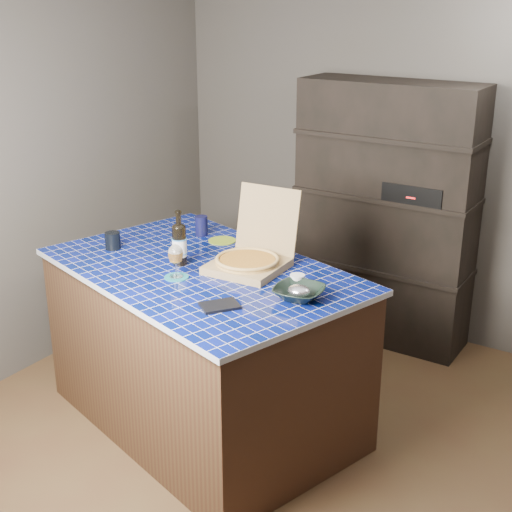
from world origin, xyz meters
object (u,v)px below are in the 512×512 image
Objects in this scene: kitchen_island at (204,347)px; wine_glass at (176,255)px; dvd_case at (220,306)px; pizza_box at (250,259)px; mead_bottle at (179,244)px; bowl at (299,293)px.

wine_glass reaches higher than kitchen_island.
wine_glass is 0.99× the size of dvd_case.
kitchen_island is 0.59m from pizza_box.
wine_glass is at bearing -167.95° from dvd_case.
kitchen_island is at bearing 81.35° from wine_glass.
mead_bottle is 0.19m from wine_glass.
pizza_box is 2.64× the size of dvd_case.
kitchen_island is at bearing 172.25° from dvd_case.
mead_bottle is 1.26× the size of bowl.
kitchen_island is at bearing -151.63° from pizza_box.
dvd_case is at bearing -75.59° from pizza_box.
bowl is (0.64, -0.07, 0.50)m from kitchen_island.
wine_glass reaches higher than dvd_case.
pizza_box is 0.46m from bowl.
kitchen_island is at bearing 7.52° from mead_bottle.
kitchen_island is at bearing 173.95° from bowl.
pizza_box reaches higher than mead_bottle.
pizza_box is at bearing 23.32° from mead_bottle.
dvd_case is (0.37, -0.36, 0.48)m from kitchen_island.
mead_bottle is at bearing -155.77° from kitchen_island.
mead_bottle is (-0.35, -0.15, 0.06)m from pizza_box.
mead_bottle is 1.73× the size of wine_glass.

